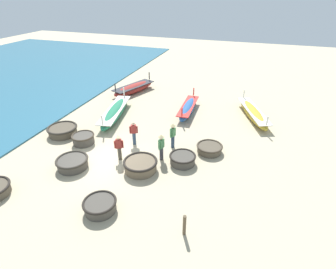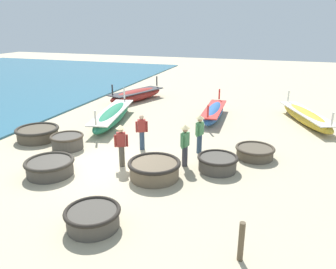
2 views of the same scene
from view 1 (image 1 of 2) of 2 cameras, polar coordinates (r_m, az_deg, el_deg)
ground_plane at (r=15.87m, az=-12.42°, el=-5.30°), size 80.00×80.00×0.00m
coracle_beside_post at (r=15.03m, az=3.19°, el=-5.32°), size 1.53×1.53×0.57m
coracle_tilted at (r=16.22m, az=9.02°, el=-2.98°), size 1.60×1.60×0.48m
coracle_center at (r=14.55m, az=-6.02°, el=-6.60°), size 1.90×1.90×0.64m
coracle_nearest at (r=12.61m, az=-14.59°, el=-14.69°), size 1.54×1.54×0.55m
coracle_weathered at (r=19.26m, az=-21.97°, el=0.88°), size 2.00×2.00×0.59m
coracle_far_left at (r=15.65m, az=-20.09°, el=-5.75°), size 1.79×1.79×0.57m
coracle_front_right at (r=17.71m, az=-17.94°, el=-0.86°), size 1.45×1.45×0.63m
long_boat_ochre_hull at (r=21.09m, az=4.38°, el=5.74°), size 1.13×4.77×1.32m
long_boat_green_hull at (r=25.45m, az=-7.47°, el=9.95°), size 2.84×4.92×1.46m
long_boat_red_hull at (r=20.71m, az=-11.44°, el=4.82°), size 2.25×6.07×1.41m
long_boat_white_hull at (r=21.23m, az=18.03°, el=4.47°), size 2.94×5.48×1.31m
fisherman_crouching at (r=16.67m, az=-7.46°, el=0.43°), size 0.49×0.34×1.57m
fisherman_standing_left at (r=15.23m, az=-10.65°, el=-2.39°), size 0.49×0.36×1.67m
fisherman_by_coracle at (r=14.97m, az=-1.47°, el=-2.43°), size 0.36×0.52×1.67m
fisherman_standing_right at (r=16.12m, az=1.06°, el=0.11°), size 0.36×0.51×1.67m
mooring_post_inland at (r=11.19m, az=3.59°, el=-19.11°), size 0.14×0.14×1.02m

